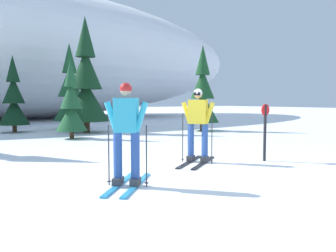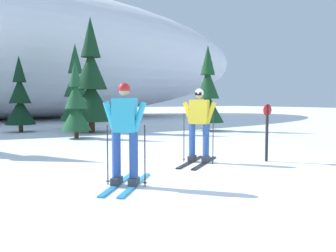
{
  "view_description": "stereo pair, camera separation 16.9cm",
  "coord_description": "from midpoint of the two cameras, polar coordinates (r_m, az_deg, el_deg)",
  "views": [
    {
      "loc": [
        -4.72,
        -5.5,
        1.47
      ],
      "look_at": [
        -0.73,
        0.22,
        0.95
      ],
      "focal_mm": 37.01,
      "sensor_mm": 36.0,
      "label": 1
    },
    {
      "loc": [
        -4.58,
        -5.6,
        1.47
      ],
      "look_at": [
        -0.73,
        0.22,
        0.95
      ],
      "focal_mm": 37.01,
      "sensor_mm": 36.0,
      "label": 2
    }
  ],
  "objects": [
    {
      "name": "ground_plane",
      "position": [
        7.39,
        5.03,
        -7.23
      ],
      "size": [
        120.0,
        120.0,
        0.0
      ],
      "primitive_type": "plane",
      "color": "white"
    },
    {
      "name": "skier_cyan_jacket",
      "position": [
        5.9,
        -7.68,
        -1.17
      ],
      "size": [
        1.5,
        1.54,
        1.77
      ],
      "color": "#2893CC",
      "rests_on": "ground"
    },
    {
      "name": "trail_marker_post",
      "position": [
        8.65,
        15.14,
        -0.42
      ],
      "size": [
        0.28,
        0.07,
        1.38
      ],
      "color": "black",
      "rests_on": "ground"
    },
    {
      "name": "pine_tree_center_right",
      "position": [
        16.18,
        -13.65,
        6.67
      ],
      "size": [
        2.02,
        2.02,
        5.22
      ],
      "color": "#47301E",
      "rests_on": "ground"
    },
    {
      "name": "pine_tree_center_left",
      "position": [
        13.73,
        -15.99,
        3.27
      ],
      "size": [
        1.17,
        1.17,
        3.04
      ],
      "color": "#47301E",
      "rests_on": "ground"
    },
    {
      "name": "skier_yellow_jacket",
      "position": [
        8.17,
        4.33,
        0.34
      ],
      "size": [
        1.72,
        1.38,
        1.74
      ],
      "color": "black",
      "rests_on": "ground"
    },
    {
      "name": "pine_tree_far_right",
      "position": [
        16.74,
        5.42,
        5.09
      ],
      "size": [
        1.58,
        1.58,
        4.1
      ],
      "color": "#47301E",
      "rests_on": "ground"
    },
    {
      "name": "pine_tree_right",
      "position": [
        18.5,
        -16.09,
        5.21
      ],
      "size": [
        1.69,
        1.69,
        4.37
      ],
      "color": "#47301E",
      "rests_on": "ground"
    },
    {
      "name": "pine_tree_left",
      "position": [
        17.33,
        -24.32,
        3.89
      ],
      "size": [
        1.36,
        1.36,
        3.52
      ],
      "color": "#47301E",
      "rests_on": "ground"
    }
  ]
}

